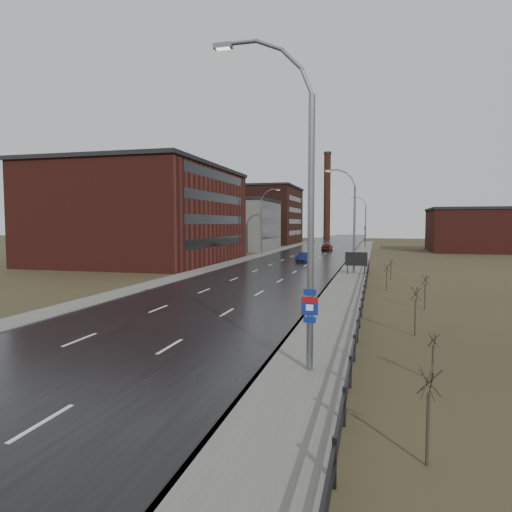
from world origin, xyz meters
The scene contains 26 objects.
ground centered at (0.00, 0.00, 0.00)m, with size 320.00×320.00×0.00m, color #2D2819.
road centered at (0.00, 60.00, 0.03)m, with size 14.00×300.00×0.06m, color black.
sidewalk_right centered at (8.60, 35.00, 0.09)m, with size 3.20×180.00×0.18m, color #595651.
curb_right centered at (7.08, 35.00, 0.09)m, with size 0.16×180.00×0.18m, color slate.
sidewalk_left centered at (-8.20, 60.00, 0.06)m, with size 2.40×260.00×0.12m, color #595651.
warehouse_near centered at (-20.99, 45.00, 6.76)m, with size 22.44×28.56×13.50m.
warehouse_mid centered at (-17.99, 78.00, 5.26)m, with size 16.32×20.40×10.50m.
warehouse_far centered at (-22.99, 108.00, 7.76)m, with size 26.52×24.48×15.50m.
building_right centered at (30.30, 82.00, 4.26)m, with size 18.36×16.32×8.50m.
smokestack centered at (-6.00, 150.00, 15.50)m, with size 2.70×2.70×30.70m.
streetlight_main centered at (8.47, 2.00, 6.06)m, with size 3.91×0.29×12.11m.
streetlight_right_mid centered at (8.50, 36.00, 5.84)m, with size 3.36×0.28×11.35m.
streetlight_left centered at (-7.70, 62.00, 5.84)m, with size 3.36×0.28×11.35m.
streetlight_right_far centered at (8.50, 90.00, 5.84)m, with size 3.36×0.28×11.35m.
guardrail centered at (10.30, 18.31, 0.71)m, with size 0.10×53.05×1.10m.
shrub_a centered at (12.27, -3.57, 1.21)m, with size 0.54×0.57×2.28m.
shrub_b centered at (13.07, 2.51, 0.89)m, with size 0.41×0.43×1.68m.
shrub_c centered at (12.99, 9.08, 1.30)m, with size 0.58×0.61×2.44m.
shrub_d centered at (14.15, 16.39, 1.19)m, with size 0.53×0.56×2.24m.
shrub_e centered at (11.96, 24.22, 1.16)m, with size 0.52×0.55×2.19m.
shrub_f centered at (12.53, 31.96, 1.04)m, with size 0.47×0.50×1.97m.
billboard centered at (9.10, 34.63, 1.69)m, with size 2.31×0.17×2.48m.
traffic_light_left centered at (-8.00, 120.00, 4.60)m, with size 0.58×2.73×5.30m.
traffic_light_right centered at (8.00, 120.00, 4.60)m, with size 0.58×2.73×5.30m.
car_near centered at (1.30, 49.62, 0.67)m, with size 1.43×4.09×1.35m, color #0D1543.
car_far centered at (1.73, 76.61, 0.75)m, with size 1.78×4.43×1.51m, color #43120B.
Camera 1 is at (11.05, -14.24, 5.51)m, focal length 32.00 mm.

